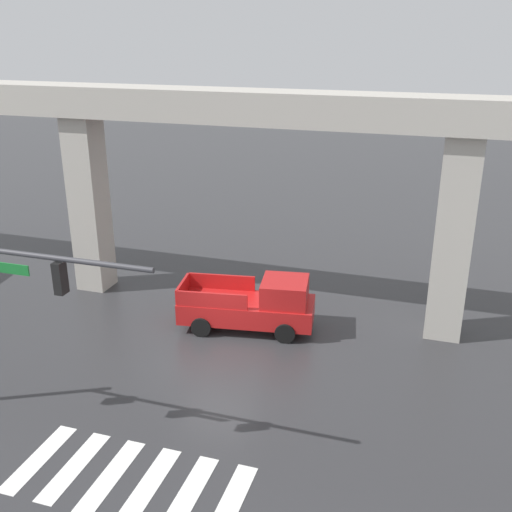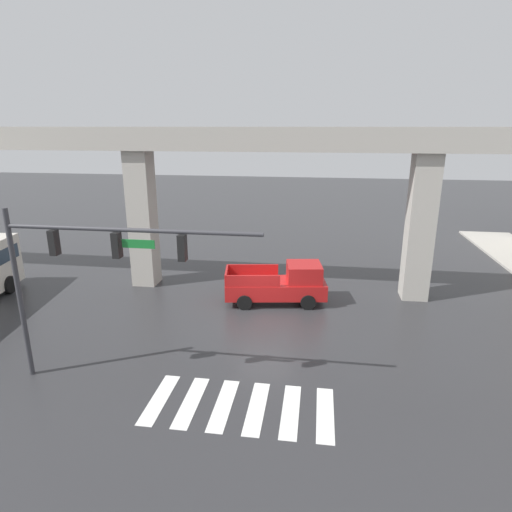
# 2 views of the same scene
# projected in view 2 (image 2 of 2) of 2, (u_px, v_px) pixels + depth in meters

# --- Properties ---
(ground_plane) EXTENTS (120.00, 120.00, 0.00)m
(ground_plane) POSITION_uv_depth(u_px,v_px,m) (265.00, 323.00, 20.10)
(ground_plane) COLOR #2D2D30
(crosswalk_stripes) EXTENTS (6.05, 2.80, 0.01)m
(crosswalk_stripes) POSITION_uv_depth(u_px,v_px,m) (240.00, 406.00, 14.11)
(crosswalk_stripes) COLOR silver
(crosswalk_stripes) RESTS_ON ground
(elevated_overpass) EXTENTS (58.68, 1.85, 8.75)m
(elevated_overpass) POSITION_uv_depth(u_px,v_px,m) (276.00, 154.00, 22.06)
(elevated_overpass) COLOR #ADA89E
(elevated_overpass) RESTS_ON ground
(pickup_truck) EXTENTS (5.33, 2.65, 2.08)m
(pickup_truck) POSITION_uv_depth(u_px,v_px,m) (281.00, 284.00, 22.19)
(pickup_truck) COLOR red
(pickup_truck) RESTS_ON ground
(traffic_signal_mast) EXTENTS (8.69, 0.32, 6.20)m
(traffic_signal_mast) POSITION_uv_depth(u_px,v_px,m) (86.00, 259.00, 14.30)
(traffic_signal_mast) COLOR #38383D
(traffic_signal_mast) RESTS_ON ground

